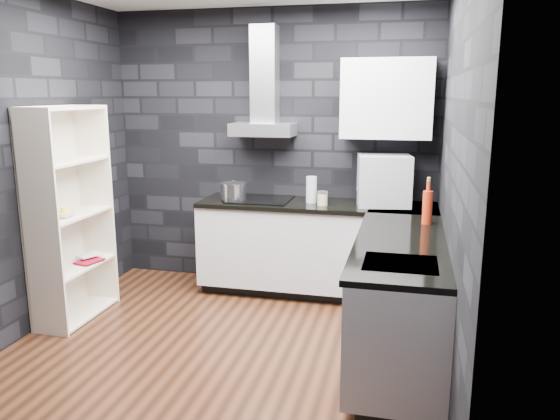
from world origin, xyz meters
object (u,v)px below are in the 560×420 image
at_px(appliance_garage, 384,181).
at_px(fruit_bowl, 62,214).
at_px(pot, 233,192).
at_px(utensil_crock, 361,197).
at_px(storage_jar, 322,199).
at_px(glass_vase, 311,190).
at_px(bookshelf, 70,215).
at_px(red_bottle, 427,207).

xyz_separation_m(appliance_garage, fruit_bowl, (-2.53, -1.14, -0.19)).
bearing_deg(appliance_garage, pot, 175.35).
bearing_deg(fruit_bowl, utensil_crock, 27.52).
height_order(pot, fruit_bowl, pot).
bearing_deg(storage_jar, pot, 178.31).
height_order(storage_jar, fruit_bowl, storage_jar).
distance_m(pot, fruit_bowl, 1.54).
height_order(glass_vase, utensil_crock, glass_vase).
distance_m(glass_vase, fruit_bowl, 2.17).
xyz_separation_m(pot, appliance_garage, (1.40, 0.10, 0.14)).
xyz_separation_m(appliance_garage, bookshelf, (-2.53, -1.03, -0.22)).
distance_m(appliance_garage, fruit_bowl, 2.78).
xyz_separation_m(glass_vase, storage_jar, (0.12, -0.09, -0.07)).
distance_m(storage_jar, appliance_garage, 0.58).
xyz_separation_m(pot, utensil_crock, (1.19, 0.17, -0.03)).
xyz_separation_m(storage_jar, bookshelf, (-1.99, -0.90, -0.06)).
xyz_separation_m(glass_vase, utensil_crock, (0.45, 0.10, -0.06)).
distance_m(utensil_crock, appliance_garage, 0.27).
distance_m(pot, red_bottle, 1.85).
xyz_separation_m(pot, glass_vase, (0.74, 0.07, 0.04)).
distance_m(storage_jar, utensil_crock, 0.38).
bearing_deg(fruit_bowl, red_bottle, 9.60).
xyz_separation_m(storage_jar, utensil_crock, (0.33, 0.20, 0.00)).
bearing_deg(glass_vase, fruit_bowl, -149.37).
height_order(pot, bookshelf, bookshelf).
height_order(appliance_garage, fruit_bowl, appliance_garage).
bearing_deg(appliance_garage, red_bottle, -69.16).
distance_m(storage_jar, fruit_bowl, 2.23).
distance_m(appliance_garage, red_bottle, 0.75).
bearing_deg(utensil_crock, storage_jar, -149.43).
xyz_separation_m(utensil_crock, red_bottle, (0.58, -0.72, 0.07)).
bearing_deg(bookshelf, utensil_crock, 21.86).
bearing_deg(bookshelf, appliance_garage, 18.69).
distance_m(appliance_garage, bookshelf, 2.74).
bearing_deg(red_bottle, storage_jar, 149.99).
bearing_deg(bookshelf, glass_vase, 24.57).
bearing_deg(appliance_garage, fruit_bowl, -164.50).
bearing_deg(red_bottle, fruit_bowl, -170.40).
height_order(pot, utensil_crock, pot).
bearing_deg(utensil_crock, bookshelf, -154.68).
relative_size(pot, storage_jar, 2.14).
bearing_deg(pot, appliance_garage, 4.14).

